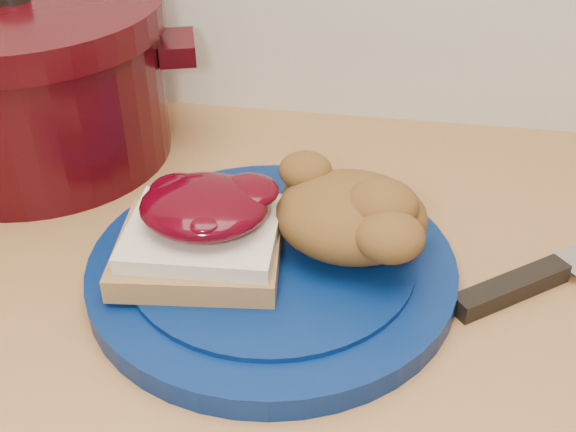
% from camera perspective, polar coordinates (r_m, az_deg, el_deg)
% --- Properties ---
extents(plate, '(0.30, 0.30, 0.02)m').
position_cam_1_polar(plate, '(0.60, -1.26, -4.15)').
color(plate, '#051A4E').
rests_on(plate, wood_countertop).
extents(sandwich, '(0.14, 0.13, 0.06)m').
position_cam_1_polar(sandwich, '(0.57, -6.84, -1.09)').
color(sandwich, olive).
rests_on(sandwich, plate).
extents(stuffing_mound, '(0.12, 0.11, 0.06)m').
position_cam_1_polar(stuffing_mound, '(0.58, 5.00, -0.01)').
color(stuffing_mound, brown).
rests_on(stuffing_mound, plate).
extents(chef_knife, '(0.25, 0.20, 0.02)m').
position_cam_1_polar(chef_knife, '(0.63, 19.82, -4.25)').
color(chef_knife, black).
rests_on(chef_knife, wood_countertop).
extents(dutch_oven, '(0.36, 0.36, 0.18)m').
position_cam_1_polar(dutch_oven, '(0.79, -19.72, 10.12)').
color(dutch_oven, black).
rests_on(dutch_oven, wood_countertop).
extents(pepper_grinder, '(0.06, 0.06, 0.14)m').
position_cam_1_polar(pepper_grinder, '(0.80, -16.87, 10.04)').
color(pepper_grinder, black).
rests_on(pepper_grinder, wood_countertop).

